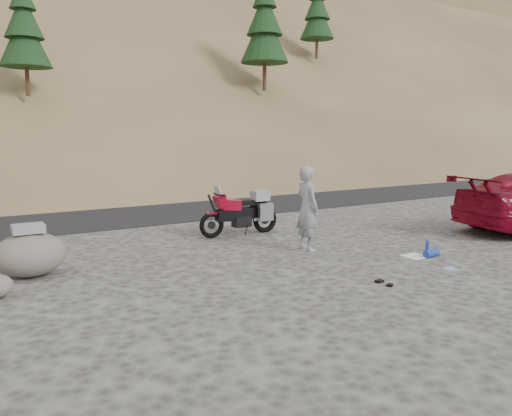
{
  "coord_description": "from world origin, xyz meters",
  "views": [
    {
      "loc": [
        -7.18,
        -8.2,
        2.63
      ],
      "look_at": [
        -1.24,
        1.22,
        1.0
      ],
      "focal_mm": 35.0,
      "sensor_mm": 36.0,
      "label": 1
    }
  ],
  "objects": [
    {
      "name": "gear_glove_a",
      "position": [
        -0.65,
        -2.03,
        0.02
      ],
      "size": [
        0.16,
        0.12,
        0.04
      ],
      "primitive_type": "cube",
      "rotation": [
        0.0,
        0.0,
        0.1
      ],
      "color": "black",
      "rests_on": "ground"
    },
    {
      "name": "road",
      "position": [
        0.0,
        9.0,
        0.0
      ],
      "size": [
        120.0,
        7.0,
        0.05
      ],
      "primitive_type": "cube",
      "color": "black",
      "rests_on": "ground"
    },
    {
      "name": "gear_bottle",
      "position": [
        2.12,
        -0.83,
        0.11
      ],
      "size": [
        0.11,
        0.11,
        0.23
      ],
      "primitive_type": "cylinder",
      "rotation": [
        0.0,
        0.0,
        -0.41
      ],
      "color": "#1A3A9C",
      "rests_on": "ground"
    },
    {
      "name": "boulder",
      "position": [
        -5.9,
        1.76,
        0.44
      ],
      "size": [
        1.5,
        1.35,
        1.02
      ],
      "rotation": [
        0.0,
        0.0,
        -0.23
      ],
      "color": "#615A53",
      "rests_on": "ground"
    },
    {
      "name": "gear_blue_mat",
      "position": [
        1.71,
        -1.28,
        0.08
      ],
      "size": [
        0.41,
        0.19,
        0.16
      ],
      "primitive_type": "cylinder",
      "rotation": [
        0.0,
        1.57,
        0.06
      ],
      "color": "#1A3A9C",
      "rests_on": "ground"
    },
    {
      "name": "man",
      "position": [
        -0.17,
        0.71,
        0.0
      ],
      "size": [
        0.52,
        0.74,
        1.94
      ],
      "primitive_type": "imported",
      "rotation": [
        0.0,
        0.0,
        1.49
      ],
      "color": "gray",
      "rests_on": "ground"
    },
    {
      "name": "gear_blue_cloth",
      "position": [
        1.2,
        -2.12,
        0.01
      ],
      "size": [
        0.3,
        0.23,
        0.01
      ],
      "primitive_type": "cube",
      "rotation": [
        0.0,
        0.0,
        -0.12
      ],
      "color": "#7CA7C0",
      "rests_on": "ground"
    },
    {
      "name": "gear_white_cloth",
      "position": [
        1.43,
        -1.07,
        0.01
      ],
      "size": [
        0.51,
        0.46,
        0.02
      ],
      "primitive_type": "cube",
      "rotation": [
        0.0,
        0.0,
        0.0
      ],
      "color": "white",
      "rests_on": "ground"
    },
    {
      "name": "ground",
      "position": [
        0.0,
        0.0,
        0.0
      ],
      "size": [
        140.0,
        140.0,
        0.0
      ],
      "primitive_type": "plane",
      "color": "#3B3937",
      "rests_on": "ground"
    },
    {
      "name": "gear_glove_b",
      "position": [
        -0.67,
        -2.29,
        0.02
      ],
      "size": [
        0.15,
        0.14,
        0.04
      ],
      "primitive_type": "cube",
      "rotation": [
        0.0,
        0.0,
        0.46
      ],
      "color": "black",
      "rests_on": "ground"
    },
    {
      "name": "hillside",
      "position": [
        -0.05,
        40.88,
        11.08
      ],
      "size": [
        120.0,
        73.0,
        46.72
      ],
      "color": "brown",
      "rests_on": "ground"
    },
    {
      "name": "motorcycle",
      "position": [
        -0.51,
        3.04,
        0.59
      ],
      "size": [
        2.32,
        0.69,
        1.38
      ],
      "rotation": [
        0.0,
        0.0,
        -0.02
      ],
      "color": "black",
      "rests_on": "ground"
    }
  ]
}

